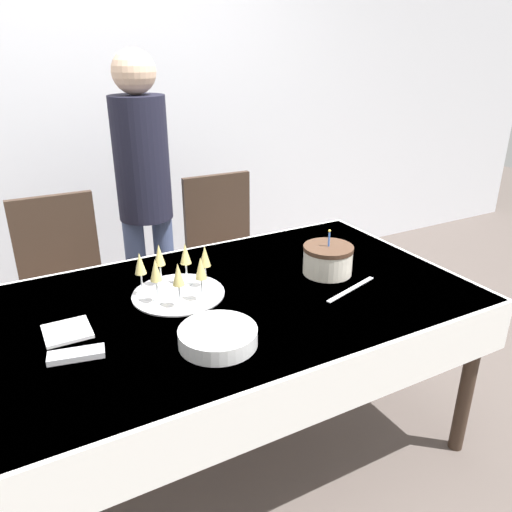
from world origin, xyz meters
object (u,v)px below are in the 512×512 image
Objects in this scene: birthday_cake at (328,259)px; person_standing at (144,182)px; plate_stack_main at (218,337)px; dining_chair_far_left at (65,285)px; dining_chair_far_right at (226,253)px; champagne_tray at (176,276)px.

person_standing is (-0.49, 0.96, 0.18)m from birthday_cake.
plate_stack_main is at bearing -96.76° from person_standing.
birthday_cake is at bearing 23.87° from plate_stack_main.
birthday_cake reaches higher than plate_stack_main.
plate_stack_main is 0.16× the size of person_standing.
dining_chair_far_left is at bearing -168.52° from person_standing.
dining_chair_far_right is at bearing 94.85° from birthday_cake.
birthday_cake is at bearing -85.15° from dining_chair_far_right.
plate_stack_main is (-0.56, -1.14, 0.24)m from dining_chair_far_right.
dining_chair_far_right reaches higher than birthday_cake.
dining_chair_far_left is at bearing 180.00° from dining_chair_far_right.
birthday_cake is 0.64m from champagne_tray.
champagne_tray is 0.87m from person_standing.
person_standing reaches higher than champagne_tray.
birthday_cake is 0.82× the size of plate_stack_main.
champagne_tray is 0.22× the size of person_standing.
plate_stack_main is at bearing -74.34° from dining_chair_far_left.
person_standing reaches higher than dining_chair_far_right.
dining_chair_far_right is 0.60× the size of person_standing.
champagne_tray is at bearing -99.44° from person_standing.
plate_stack_main is (0.32, -1.14, 0.24)m from dining_chair_far_left.
plate_stack_main is 1.26m from person_standing.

